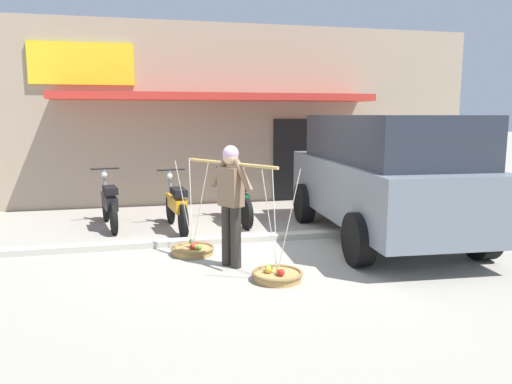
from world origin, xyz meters
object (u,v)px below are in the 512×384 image
Objects in this scene: motorcycle_third_in_row at (237,200)px; parked_truck at (383,173)px; fruit_vendor at (231,198)px; motorcycle_nearest_shop at (109,204)px; fruit_basket_left_side at (193,249)px; fruit_basket_right_side at (277,275)px; motorcycle_second_in_row at (177,206)px.

motorcycle_third_in_row is 2.88m from parked_truck.
fruit_vendor is 0.94× the size of motorcycle_nearest_shop.
fruit_basket_right_side is at bearing -57.54° from fruit_basket_left_side.
parked_truck is (3.25, 0.25, 1.05)m from fruit_basket_left_side.
fruit_basket_right_side is 0.80× the size of motorcycle_second_in_row.
motorcycle_third_in_row is at bearing 140.88° from parked_truck.
fruit_vendor is at bearing -57.48° from fruit_basket_left_side.
motorcycle_third_in_row is (0.62, 2.74, -0.53)m from fruit_vendor.
fruit_basket_left_side is 1.72m from fruit_basket_right_side.
fruit_basket_right_side is 0.80× the size of motorcycle_nearest_shop.
fruit_vendor is 1.17× the size of fruit_basket_left_side.
motorcycle_nearest_shop is 0.37× the size of parked_truck.
fruit_vendor is 1.25m from fruit_basket_left_side.
fruit_basket_left_side is at bearing -86.16° from motorcycle_second_in_row.
fruit_basket_right_side is 3.31m from motorcycle_second_in_row.
fruit_vendor reaches higher than fruit_basket_right_side.
fruit_vendor is 3.44m from motorcycle_nearest_shop.
fruit_vendor is at bearing 122.41° from fruit_basket_right_side.
fruit_basket_left_side is at bearing -175.62° from parked_truck.
fruit_basket_left_side is 2.57m from motorcycle_nearest_shop.
fruit_vendor is at bearing -160.77° from parked_truck.
motorcycle_nearest_shop is 5.01m from parked_truck.
motorcycle_second_in_row is (-1.03, 3.12, 0.38)m from fruit_basket_right_side.
fruit_basket_right_side is at bearing -143.87° from parked_truck.
parked_truck is at bearing -22.85° from motorcycle_second_in_row.
motorcycle_second_in_row is at bearing 108.37° from fruit_basket_right_side.
parked_truck reaches higher than fruit_basket_left_side.
fruit_vendor is at bearing -76.51° from motorcycle_second_in_row.
parked_truck is at bearing -39.12° from motorcycle_third_in_row.
motorcycle_third_in_row is (1.08, 2.01, 0.38)m from fruit_basket_left_side.
fruit_basket_left_side is at bearing -58.63° from motorcycle_nearest_shop.
fruit_basket_right_side is 3.07m from parked_truck.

